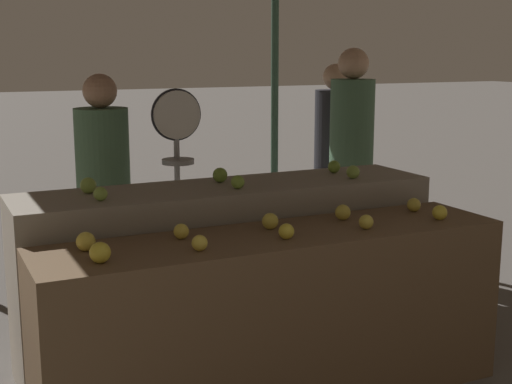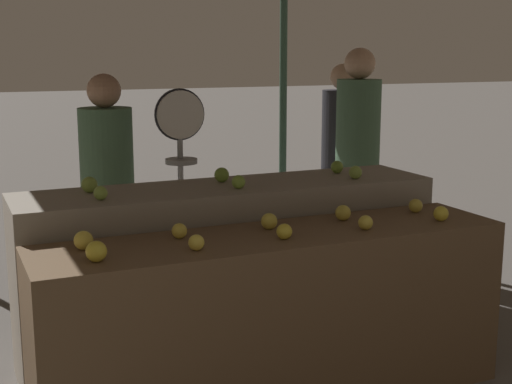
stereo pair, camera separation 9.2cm
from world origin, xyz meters
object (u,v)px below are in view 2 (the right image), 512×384
object	(u,v)px
person_customer_left	(342,147)
person_customer_right	(358,146)
person_vendor_at_scale	(108,182)
produce_scale	(181,153)

from	to	relation	value
person_customer_left	person_customer_right	world-z (taller)	person_customer_right
person_vendor_at_scale	person_customer_left	xyz separation A→B (m)	(2.11, 0.69, 0.02)
produce_scale	person_customer_left	xyz separation A→B (m)	(1.69, 0.89, -0.17)
produce_scale	person_customer_left	distance (m)	1.92
person_customer_right	produce_scale	bearing A→B (deg)	39.47
person_vendor_at_scale	person_customer_left	world-z (taller)	person_customer_left
person_vendor_at_scale	person_customer_left	size ratio (longest dim) A/B	0.98
person_customer_left	person_customer_right	distance (m)	0.56
person_customer_left	person_customer_right	size ratio (longest dim) A/B	0.93
produce_scale	person_vendor_at_scale	world-z (taller)	person_vendor_at_scale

